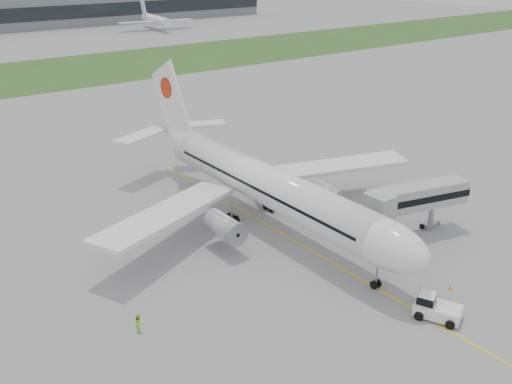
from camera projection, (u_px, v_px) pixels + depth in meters
ground at (285, 235)px, 71.01m from camera, size 600.00×600.00×0.00m
apron_markings at (312, 251)px, 67.33m from camera, size 70.00×70.00×0.04m
grass_strip at (12, 78)px, 159.44m from camera, size 600.00×50.00×0.02m
airliner at (261, 182)px, 72.39m from camera, size 48.13×53.95×17.88m
pushback_tug at (435, 307)px, 54.89m from camera, size 4.27×4.97×2.23m
jet_bridge at (412, 199)px, 69.37m from camera, size 14.44×6.19×6.59m
safety_cone_left at (418, 317)px, 54.71m from camera, size 0.40×0.40×0.55m
safety_cone_right at (450, 287)px, 59.52m from camera, size 0.39×0.39×0.54m
ground_crew_near at (420, 293)px, 57.53m from camera, size 0.70×0.69×1.63m
ground_crew_far at (139, 322)px, 52.83m from camera, size 1.02×1.12×1.86m
distant_aircraft_right at (157, 30)px, 255.99m from camera, size 37.61×34.24×12.90m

